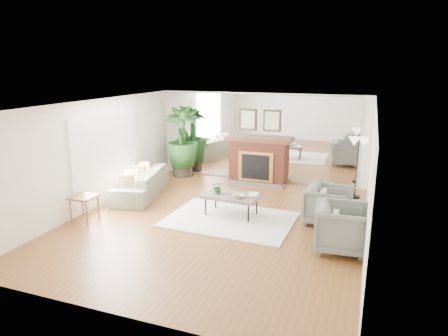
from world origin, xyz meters
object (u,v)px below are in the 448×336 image
at_px(sofa, 141,183).
at_px(floor_lamp, 359,147).
at_px(armchair_back, 328,205).
at_px(armchair_front, 342,228).
at_px(coffee_table, 231,197).
at_px(fireplace, 257,159).
at_px(side_table, 84,200).
at_px(potted_ficus, 182,140).

height_order(sofa, floor_lamp, floor_lamp).
xyz_separation_m(armchair_back, armchair_front, (0.37, -1.20, 0.02)).
bearing_deg(armchair_front, coffee_table, 64.98).
distance_m(coffee_table, armchair_back, 2.07).
height_order(armchair_front, floor_lamp, floor_lamp).
height_order(fireplace, floor_lamp, fireplace).
bearing_deg(coffee_table, side_table, -154.02).
distance_m(sofa, potted_ficus, 2.23).
xyz_separation_m(fireplace, armchair_back, (2.23, -2.52, -0.25)).
distance_m(fireplace, armchair_front, 4.54).
xyz_separation_m(sofa, armchair_back, (4.68, -0.27, 0.08)).
xyz_separation_m(sofa, potted_ficus, (0.17, 2.09, 0.78)).
height_order(side_table, potted_ficus, potted_ficus).
bearing_deg(armchair_front, sofa, 69.70).
distance_m(fireplace, sofa, 3.34).
height_order(coffee_table, floor_lamp, floor_lamp).
bearing_deg(armchair_back, coffee_table, 105.27).
bearing_deg(armchair_front, potted_ficus, 49.86).
relative_size(fireplace, armchair_front, 2.17).
distance_m(armchair_front, potted_ficus, 6.08).
height_order(armchair_front, potted_ficus, potted_ficus).
xyz_separation_m(armchair_front, floor_lamp, (0.10, 3.18, 0.89)).
relative_size(armchair_back, floor_lamp, 0.58).
bearing_deg(potted_ficus, sofa, -94.56).
distance_m(armchair_back, floor_lamp, 2.23).
relative_size(side_table, floor_lamp, 0.37).
relative_size(armchair_front, potted_ficus, 0.46).
height_order(fireplace, potted_ficus, potted_ficus).
xyz_separation_m(coffee_table, armchair_back, (2.05, 0.27, -0.04)).
xyz_separation_m(fireplace, floor_lamp, (2.70, -0.54, 0.66)).
distance_m(fireplace, potted_ficus, 2.33).
distance_m(coffee_table, armchair_front, 2.59).
bearing_deg(fireplace, armchair_front, -55.00).
bearing_deg(floor_lamp, sofa, -161.65).
distance_m(sofa, side_table, 1.94).
xyz_separation_m(armchair_front, potted_ficus, (-4.88, 3.55, 0.68)).
xyz_separation_m(coffee_table, potted_ficus, (-2.46, 2.63, 0.66)).
height_order(sofa, potted_ficus, potted_ficus).
distance_m(sofa, armchair_back, 4.69).
bearing_deg(armchair_back, sofa, 94.40).
bearing_deg(sofa, armchair_back, 73.68).
relative_size(coffee_table, sofa, 0.56).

